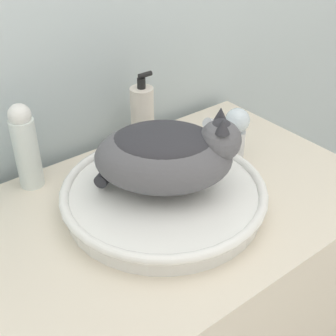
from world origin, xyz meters
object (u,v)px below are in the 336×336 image
(faucet, at_px, (234,131))
(lotion_bottle_white, at_px, (26,146))
(soap_pump_bottle, at_px, (142,115))
(cat, at_px, (167,153))

(faucet, height_order, lotion_bottle_white, lotion_bottle_white)
(faucet, relative_size, lotion_bottle_white, 0.78)
(soap_pump_bottle, height_order, lotion_bottle_white, lotion_bottle_white)
(faucet, bearing_deg, lotion_bottle_white, -35.08)
(faucet, bearing_deg, soap_pump_bottle, -69.79)
(cat, height_order, faucet, cat)
(soap_pump_bottle, bearing_deg, cat, -114.68)
(cat, relative_size, faucet, 2.20)
(faucet, height_order, soap_pump_bottle, soap_pump_bottle)
(faucet, xyz_separation_m, soap_pump_bottle, (-0.11, 0.20, -0.01))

